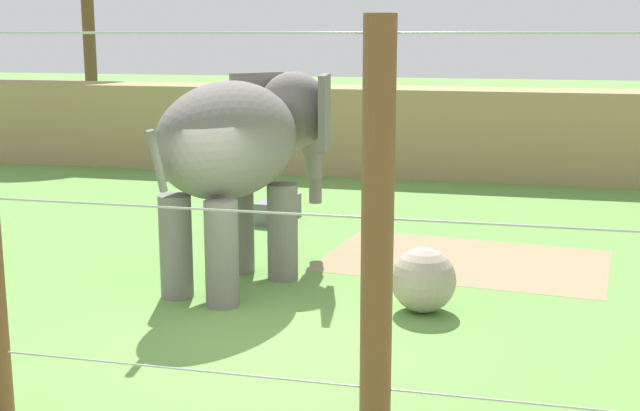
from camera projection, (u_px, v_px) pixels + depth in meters
name	position (u px, v px, depth m)	size (l,w,h in m)	color
ground_plane	(259.00, 342.00, 10.48)	(120.00, 120.00, 0.00)	#609342
dirt_patch	(465.00, 260.00, 14.18)	(4.59, 2.98, 0.01)	#937F5B
embankment_wall	(406.00, 131.00, 22.48)	(36.00, 1.80, 2.29)	tan
elephant	(242.00, 147.00, 12.55)	(2.35, 4.08, 3.12)	slate
enrichment_ball	(423.00, 280.00, 11.52)	(0.89, 0.89, 0.89)	tan
cable_fence	(168.00, 237.00, 7.59)	(11.50, 0.28, 3.90)	brown
feed_trough	(278.00, 209.00, 17.21)	(0.64, 1.44, 0.44)	slate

